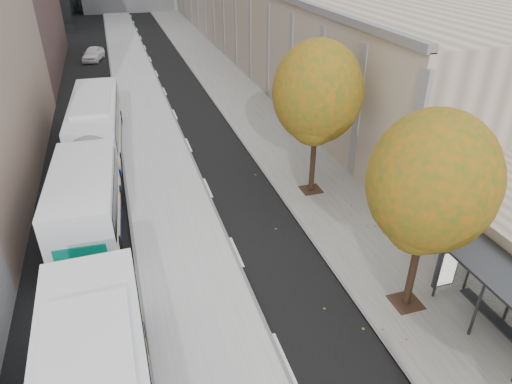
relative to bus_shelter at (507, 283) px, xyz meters
name	(u,v)px	position (x,y,z in m)	size (l,w,h in m)	color
bus_platform	(147,121)	(-9.56, 24.04, -2.11)	(4.25, 150.00, 0.15)	#B1B1B1
sidewalk	(251,110)	(-1.56, 24.04, -2.15)	(4.75, 150.00, 0.08)	slate
building_tan	(270,1)	(9.81, 53.04, 1.81)	(18.00, 92.00, 8.00)	gray
bus_shelter	(507,283)	(0.00, 0.00, 0.00)	(1.90, 4.40, 2.53)	#383A3F
tree_c	(432,182)	(-2.09, 2.04, 3.06)	(4.20, 4.20, 7.28)	black
tree_d	(318,92)	(-2.09, 11.04, 3.28)	(4.40, 4.40, 7.60)	black
bus_far	(93,150)	(-13.08, 16.19, -0.49)	(3.71, 18.81, 3.12)	white
distant_car	(93,54)	(-13.17, 44.26, -1.48)	(1.67, 4.14, 1.41)	white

